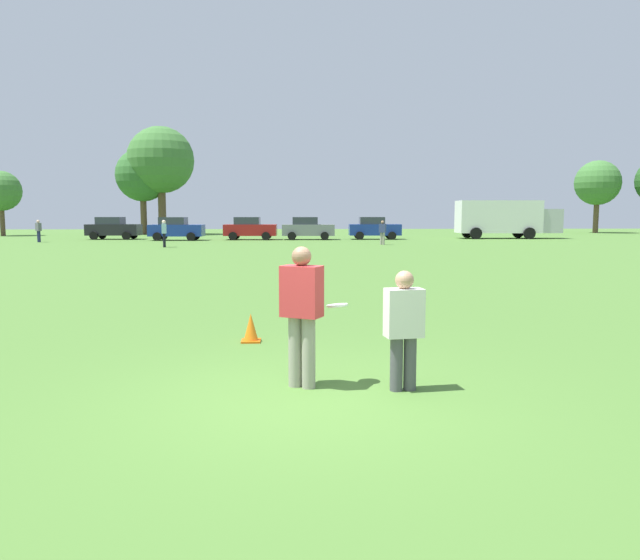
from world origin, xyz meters
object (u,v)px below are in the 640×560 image
object	(u,v)px
box_truck	(506,218)
bystander_sideline_watcher	(382,231)
parked_car_near_right	(374,228)
bystander_field_marshal	(39,230)
player_thrower	(302,308)
parked_car_mid_left	(176,229)
parked_car_mid_right	(308,228)
parked_car_center	(250,228)
traffic_cone	(251,328)
parked_car_near_left	(113,228)
player_defender	(404,324)
frisbee	(337,305)
bystander_far_jogger	(164,232)

from	to	relation	value
box_truck	bystander_sideline_watcher	xyz separation A→B (m)	(-11.92, -9.56, -0.83)
parked_car_near_right	box_truck	size ratio (longest dim) A/B	0.50
bystander_sideline_watcher	bystander_field_marshal	xyz separation A→B (m)	(-24.77, 4.83, 0.00)
player_thrower	parked_car_near_right	distance (m)	42.55
parked_car_mid_left	box_truck	bearing A→B (deg)	4.40
parked_car_mid_right	box_truck	bearing A→B (deg)	4.66
bystander_sideline_watcher	parked_car_center	bearing A→B (deg)	138.98
parked_car_mid_left	traffic_cone	bearing A→B (deg)	-77.77
parked_car_near_left	bystander_sideline_watcher	xyz separation A→B (m)	(20.72, -9.62, -0.00)
player_thrower	parked_car_mid_right	distance (m)	41.64
player_defender	parked_car_center	xyz separation A→B (m)	(-4.56, 41.87, 0.11)
player_thrower	parked_car_near_right	bearing A→B (deg)	80.82
frisbee	parked_car_center	size ratio (longest dim) A/B	0.06
parked_car_near_left	parked_car_near_right	xyz separation A→B (m)	(21.36, -1.04, 0.00)
parked_car_center	bystander_far_jogger	bearing A→B (deg)	-113.78
player_thrower	parked_car_mid_right	world-z (taller)	parked_car_mid_right
bystander_sideline_watcher	frisbee	bearing A→B (deg)	-99.74
parked_car_near_left	player_thrower	bearing A→B (deg)	-71.30
parked_car_mid_left	player_defender	bearing A→B (deg)	-75.93
box_truck	frisbee	bearing A→B (deg)	-112.38
parked_car_mid_right	bystander_sideline_watcher	distance (m)	9.51
bystander_far_jogger	bystander_field_marshal	bearing A→B (deg)	145.95
parked_car_mid_right	bystander_field_marshal	bearing A→B (deg)	-170.42
parked_car_center	bystander_far_jogger	world-z (taller)	parked_car_center
parked_car_near_left	parked_car_mid_left	xyz separation A→B (m)	(5.49, -2.15, 0.00)
player_defender	traffic_cone	distance (m)	3.57
player_defender	parked_car_near_left	size ratio (longest dim) A/B	0.34
box_truck	bystander_field_marshal	bearing A→B (deg)	-172.65
player_thrower	parked_car_center	bearing A→B (deg)	94.57
bystander_far_jogger	parked_car_near_right	bearing A→B (deg)	36.45
parked_car_center	bystander_field_marshal	size ratio (longest dim) A/B	2.61
frisbee	traffic_cone	bearing A→B (deg)	116.18
player_defender	parked_car_mid_left	world-z (taller)	parked_car_mid_left
parked_car_mid_right	bystander_field_marshal	world-z (taller)	parked_car_mid_right
traffic_cone	parked_car_near_right	size ratio (longest dim) A/B	0.11
parked_car_center	traffic_cone	bearing A→B (deg)	-86.28
parked_car_mid_left	bystander_sideline_watcher	world-z (taller)	parked_car_mid_left
player_thrower	player_defender	world-z (taller)	player_thrower
parked_car_near_left	bystander_sideline_watcher	bearing A→B (deg)	-24.90
frisbee	bystander_far_jogger	size ratio (longest dim) A/B	0.16
traffic_cone	parked_car_mid_left	world-z (taller)	parked_car_mid_left
box_truck	player_thrower	bearing A→B (deg)	-112.81
parked_car_mid_right	parked_car_near_right	xyz separation A→B (m)	(5.46, 0.39, 0.00)
parked_car_near_left	bystander_far_jogger	size ratio (longest dim) A/B	2.50
parked_car_near_left	box_truck	distance (m)	32.66
frisbee	parked_car_near_right	bearing A→B (deg)	81.38
traffic_cone	bystander_far_jogger	world-z (taller)	bystander_far_jogger
box_truck	parked_car_near_left	bearing A→B (deg)	179.90
box_truck	player_defender	bearing A→B (deg)	-111.32
bystander_sideline_watcher	bystander_far_jogger	xyz separation A→B (m)	(-14.16, -2.34, 0.04)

